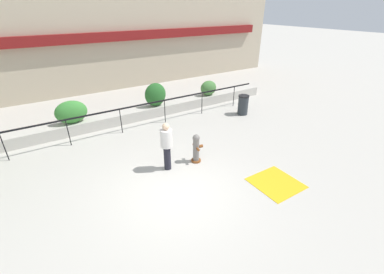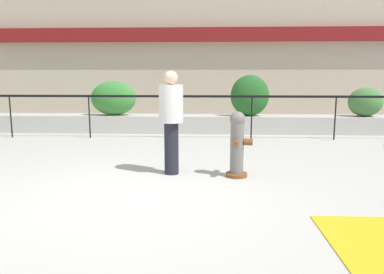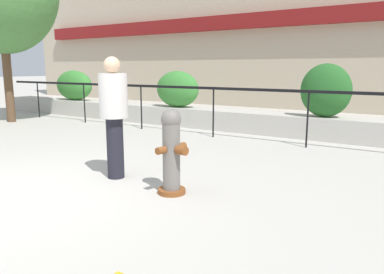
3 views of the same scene
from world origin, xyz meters
name	(u,v)px [view 1 (image 1 of 3)]	position (x,y,z in m)	size (l,w,h in m)	color
ground_plane	(176,193)	(0.00, 0.00, 0.00)	(120.00, 120.00, 0.00)	#B2ADA3
building_facade	(74,26)	(0.00, 11.98, 3.99)	(30.00, 1.36, 8.00)	tan
planter_wall_low	(114,119)	(0.00, 6.00, 0.25)	(18.00, 0.70, 0.50)	#B7B2A8
fence_railing_segment	(120,111)	(0.00, 4.90, 1.02)	(15.00, 0.05, 1.15)	black
hedge_bush_1	(71,112)	(-1.77, 6.00, 1.00)	(1.32, 0.70, 0.99)	#387F33
hedge_bush_2	(155,95)	(2.20, 6.00, 1.09)	(1.10, 0.69, 1.17)	#235B23
hedge_bush_3	(208,88)	(5.47, 6.00, 0.91)	(0.97, 0.66, 0.82)	#427538
fire_hydrant	(196,148)	(1.50, 1.18, 0.55)	(0.46, 0.48, 1.08)	brown
pedestrian	(167,144)	(0.41, 1.31, 0.99)	(0.47, 0.47, 1.73)	black
tactile_warning_pad	(276,183)	(2.95, -1.29, 0.01)	(1.42, 1.42, 0.01)	gold
trash_bin	(243,105)	(6.03, 3.70, 0.51)	(0.55, 0.55, 1.01)	#2D3338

